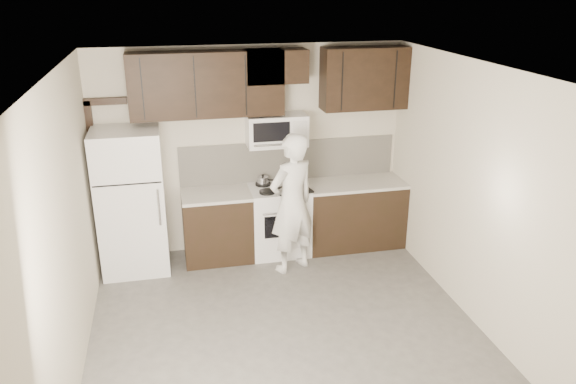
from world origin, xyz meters
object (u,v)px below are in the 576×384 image
object	(u,v)px
stove	(279,220)
person	(292,204)
microwave	(277,130)
refrigerator	(131,201)

from	to	relation	value
stove	person	size ratio (longest dim) A/B	0.53
stove	microwave	world-z (taller)	microwave
stove	microwave	xyz separation A→B (m)	(-0.00, 0.12, 1.19)
microwave	refrigerator	world-z (taller)	microwave
microwave	stove	bearing A→B (deg)	-89.90
person	refrigerator	bearing A→B (deg)	-39.31
stove	microwave	bearing A→B (deg)	90.10
refrigerator	person	size ratio (longest dim) A/B	1.02
stove	person	world-z (taller)	person
stove	refrigerator	distance (m)	1.90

